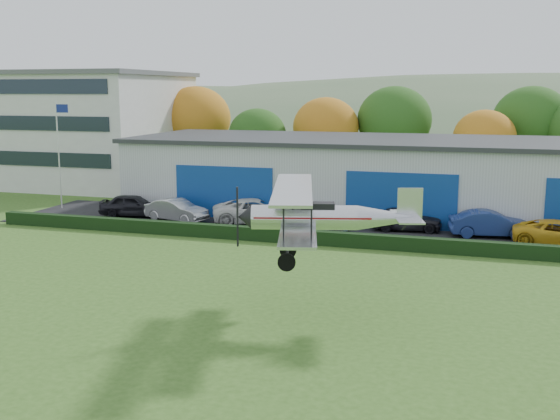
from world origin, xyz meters
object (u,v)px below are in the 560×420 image
(car_4, at_px, (406,219))
(car_1, at_px, (177,210))
(car_2, at_px, (256,211))
(biplane, at_px, (320,215))
(car_0, at_px, (133,205))
(office_block, at_px, (68,127))
(hangar, at_px, (411,176))
(car_5, at_px, (490,224))
(flagpole, at_px, (59,144))
(car_3, at_px, (316,219))

(car_4, bearing_deg, car_1, 89.21)
(car_2, height_order, biplane, biplane)
(car_0, distance_m, biplane, 23.70)
(office_block, height_order, car_1, office_block)
(office_block, bearing_deg, hangar, -12.01)
(car_4, relative_size, car_5, 0.92)
(car_4, bearing_deg, hangar, -2.08)
(car_2, height_order, car_5, car_2)
(office_block, distance_m, biplane, 44.12)
(biplane, bearing_deg, flagpole, 129.19)
(office_block, xyz_separation_m, car_3, (27.94, -14.89, -4.49))
(flagpole, xyz_separation_m, car_2, (15.61, -1.11, -3.93))
(office_block, distance_m, car_1, 24.14)
(office_block, bearing_deg, car_0, -44.26)
(hangar, height_order, flagpole, flagpole)
(car_4, distance_m, biplane, 17.15)
(car_3, xyz_separation_m, biplane, (3.95, -15.57, 3.29))
(car_4, height_order, car_5, car_5)
(hangar, distance_m, car_3, 9.55)
(car_1, bearing_deg, car_5, -72.66)
(car_5, bearing_deg, flagpole, 78.71)
(car_0, distance_m, car_2, 8.97)
(car_0, distance_m, car_5, 23.69)
(office_block, bearing_deg, biplane, -43.69)
(hangar, xyz_separation_m, car_2, (-9.27, -7.09, -1.81))
(flagpole, distance_m, car_5, 30.61)
(hangar, xyz_separation_m, office_block, (-33.00, 7.02, 2.56))
(car_4, bearing_deg, car_3, 96.51)
(hangar, relative_size, car_1, 9.06)
(car_4, bearing_deg, car_0, 86.31)
(flagpole, bearing_deg, car_2, -4.06)
(hangar, relative_size, flagpole, 5.08)
(hangar, relative_size, car_3, 8.73)
(car_4, bearing_deg, flagpole, 82.60)
(car_0, height_order, car_4, car_0)
(car_2, xyz_separation_m, car_4, (9.71, 0.42, -0.05))
(car_1, distance_m, car_3, 9.56)
(hangar, xyz_separation_m, car_1, (-14.62, -8.00, -1.87))
(office_block, bearing_deg, car_4, -22.26)
(car_1, height_order, car_2, car_2)
(car_4, bearing_deg, car_5, -99.43)
(office_block, relative_size, car_4, 4.68)
(car_4, bearing_deg, biplane, 168.86)
(car_3, xyz_separation_m, car_4, (5.50, 1.21, 0.08))
(hangar, bearing_deg, biplane, -92.72)
(office_block, bearing_deg, car_1, -39.26)
(car_5, relative_size, biplane, 0.59)
(office_block, height_order, car_4, office_block)
(car_1, distance_m, biplane, 20.77)
(flagpole, distance_m, car_2, 16.14)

